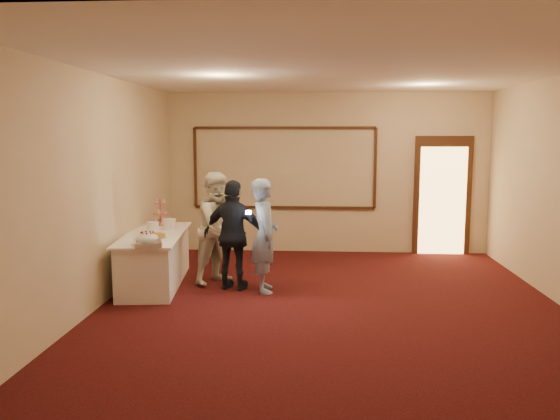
# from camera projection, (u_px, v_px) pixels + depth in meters

# --- Properties ---
(floor) EXTENTS (7.00, 7.00, 0.00)m
(floor) POSITION_uv_depth(u_px,v_px,m) (331.00, 308.00, 7.01)
(floor) COLOR black
(floor) RESTS_ON ground
(room_walls) EXTENTS (6.04, 7.04, 3.02)m
(room_walls) POSITION_uv_depth(u_px,v_px,m) (333.00, 150.00, 6.74)
(room_walls) COLOR beige
(room_walls) RESTS_ON floor
(wall_molding) EXTENTS (3.45, 0.04, 1.55)m
(wall_molding) POSITION_uv_depth(u_px,v_px,m) (284.00, 168.00, 10.28)
(wall_molding) COLOR #2F1F0E
(wall_molding) RESTS_ON room_walls
(doorway) EXTENTS (1.05, 0.07, 2.20)m
(doorway) POSITION_uv_depth(u_px,v_px,m) (442.00, 197.00, 10.14)
(doorway) COLOR #2F1F0E
(doorway) RESTS_ON floor
(buffet_table) EXTENTS (1.05, 2.21, 0.77)m
(buffet_table) POSITION_uv_depth(u_px,v_px,m) (155.00, 259.00, 8.11)
(buffet_table) COLOR white
(buffet_table) RESTS_ON floor
(pavlova_tray) EXTENTS (0.46, 0.52, 0.18)m
(pavlova_tray) POSITION_uv_depth(u_px,v_px,m) (148.00, 240.00, 7.16)
(pavlova_tray) COLOR #B4B8BC
(pavlova_tray) RESTS_ON buffet_table
(cupcake_stand) EXTENTS (0.32, 0.32, 0.47)m
(cupcake_stand) POSITION_uv_depth(u_px,v_px,m) (160.00, 214.00, 8.83)
(cupcake_stand) COLOR #BF4551
(cupcake_stand) RESTS_ON buffet_table
(plate_stack_a) EXTENTS (0.19, 0.19, 0.15)m
(plate_stack_a) POSITION_uv_depth(u_px,v_px,m) (153.00, 227.00, 8.16)
(plate_stack_a) COLOR white
(plate_stack_a) RESTS_ON buffet_table
(plate_stack_b) EXTENTS (0.20, 0.20, 0.16)m
(plate_stack_b) POSITION_uv_depth(u_px,v_px,m) (170.00, 224.00, 8.39)
(plate_stack_b) COLOR white
(plate_stack_b) RESTS_ON buffet_table
(tart) EXTENTS (0.31, 0.31, 0.06)m
(tart) POSITION_uv_depth(u_px,v_px,m) (155.00, 236.00, 7.67)
(tart) COLOR white
(tart) RESTS_ON buffet_table
(man) EXTENTS (0.47, 0.64, 1.61)m
(man) POSITION_uv_depth(u_px,v_px,m) (265.00, 235.00, 7.69)
(man) COLOR #84A2D3
(man) RESTS_ON floor
(woman) EXTENTS (0.98, 1.03, 1.67)m
(woman) POSITION_uv_depth(u_px,v_px,m) (219.00, 228.00, 8.16)
(woman) COLOR silver
(woman) RESTS_ON floor
(guest) EXTENTS (0.99, 0.59, 1.58)m
(guest) POSITION_uv_depth(u_px,v_px,m) (234.00, 235.00, 7.80)
(guest) COLOR black
(guest) RESTS_ON floor
(camera_flash) EXTENTS (0.08, 0.05, 0.05)m
(camera_flash) POSITION_uv_depth(u_px,v_px,m) (248.00, 212.00, 7.44)
(camera_flash) COLOR white
(camera_flash) RESTS_ON guest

